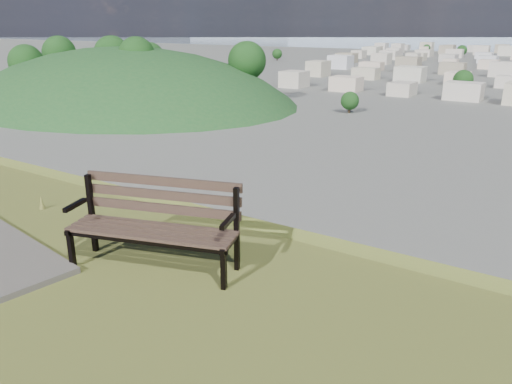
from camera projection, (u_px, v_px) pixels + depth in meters
The scene contains 2 objects.
park_bench at pixel (156, 219), 5.27m from camera, with size 1.88×1.08×0.94m.
green_wooded_hill at pixel (125, 101), 183.37m from camera, with size 152.56×122.05×76.28m.
Camera 1 is at (2.24, -0.89, 27.50)m, focal length 35.00 mm.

